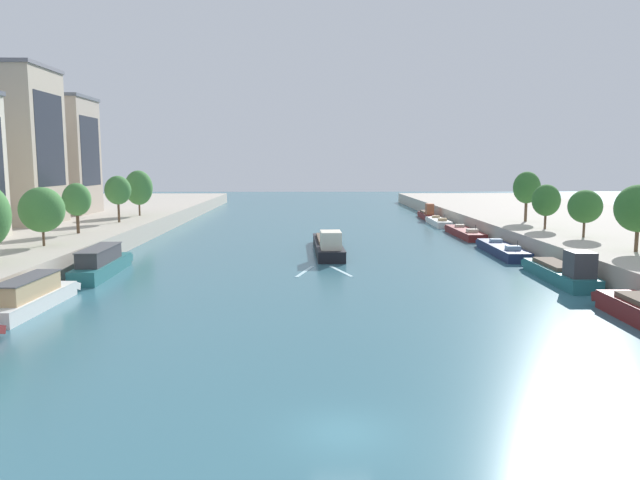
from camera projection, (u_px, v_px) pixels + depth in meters
ground_plane at (343, 433)px, 23.79m from camera, size 400.00×400.00×0.00m
quay_left at (0, 236)px, 77.33m from camera, size 36.00×170.00×2.45m
quay_right at (630, 235)px, 79.00m from camera, size 36.00×170.00×2.45m
barge_midriver at (328, 245)px, 71.16m from camera, size 3.43×18.34×3.21m
wake_behind_barge at (323, 271)px, 59.05m from camera, size 5.60×5.95×0.03m
moored_boat_left_lone at (32, 296)px, 43.47m from camera, size 2.55×11.58×2.53m
moored_boat_left_midway at (102, 263)px, 56.93m from camera, size 2.81×13.03×2.80m
moored_boat_right_lone at (562, 271)px, 53.68m from camera, size 2.93×13.03×3.35m
moored_boat_right_downstream at (502, 250)px, 69.87m from camera, size 3.14×14.17×2.22m
moored_boat_right_far at (464, 233)px, 87.20m from camera, size 2.76×14.80×2.17m
moored_boat_right_near at (438, 222)px, 102.97m from camera, size 2.72×12.39×2.16m
moored_boat_right_gap_after at (427, 214)px, 114.34m from camera, size 2.11×10.77×3.14m
tree_left_by_lamp at (42, 210)px, 59.13m from camera, size 4.34×4.34×5.88m
tree_left_distant at (77, 200)px, 69.71m from camera, size 3.25×3.25×5.93m
tree_left_third at (118, 190)px, 82.66m from camera, size 3.58×3.58×6.49m
tree_left_second at (139, 188)px, 93.18m from camera, size 4.28×4.28×7.09m
tree_right_end_of_row at (639, 208)px, 55.16m from camera, size 4.28×4.28×6.29m
tree_right_past_mid at (585, 207)px, 66.05m from camera, size 3.68×3.68×5.29m
tree_right_nearest at (546, 200)px, 74.39m from camera, size 3.47×3.47×5.60m
tree_right_third at (527, 188)px, 83.74m from camera, size 3.75×3.75×7.06m
building_left_far_end at (51, 155)px, 96.54m from camera, size 13.32×10.57×18.89m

